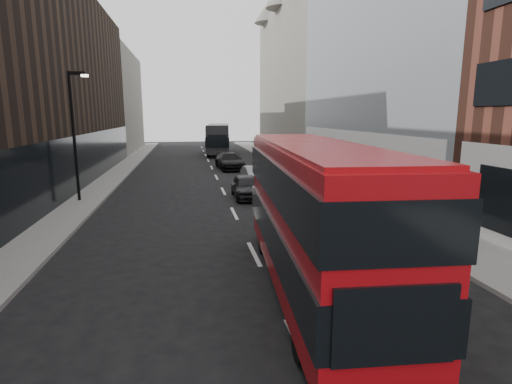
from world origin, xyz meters
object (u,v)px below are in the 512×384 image
grey_bus (218,138)px  car_a (247,186)px  car_c (229,161)px  street_lamp (75,128)px  red_bus (314,211)px  car_b (256,177)px

grey_bus → car_a: size_ratio=2.90×
grey_bus → car_c: bearing=-84.7°
street_lamp → car_a: (9.42, -0.22, -3.50)m
red_bus → car_c: bearing=93.1°
car_b → car_a: bearing=-112.8°
street_lamp → grey_bus: bearing=69.9°
street_lamp → car_a: size_ratio=1.74×
street_lamp → car_a: bearing=-1.3°
grey_bus → red_bus: bearing=-84.8°
street_lamp → car_b: (10.58, 3.02, -3.47)m
car_b → grey_bus: bearing=88.4°
car_b → car_c: (-0.81, 9.66, 0.03)m
street_lamp → red_bus: size_ratio=0.67×
street_lamp → car_b: size_ratio=1.63×
red_bus → car_b: bearing=89.6°
grey_bus → car_b: grey_bus is taller
car_b → car_c: bearing=91.7°
street_lamp → red_bus: street_lamp is taller
car_a → car_c: 12.90m
car_a → grey_bus: bearing=89.3°
street_lamp → car_b: street_lamp is taller
car_a → car_b: (1.16, 3.24, 0.02)m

